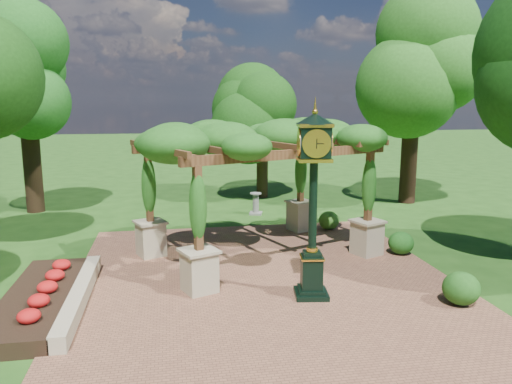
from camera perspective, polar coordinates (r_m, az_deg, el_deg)
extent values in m
plane|color=#1E4714|center=(12.42, 2.02, -12.16)|extent=(120.00, 120.00, 0.00)
cube|color=brown|center=(13.32, 1.12, -10.45)|extent=(10.00, 12.00, 0.04)
cube|color=#C6B793|center=(12.77, -19.53, -11.18)|extent=(0.35, 5.00, 0.40)
cube|color=red|center=(12.97, -23.52, -11.23)|extent=(1.50, 5.00, 0.36)
cube|color=black|center=(12.56, 6.32, -11.47)|extent=(0.90, 0.90, 0.12)
cube|color=black|center=(12.37, 6.37, -9.17)|extent=(0.56, 0.56, 0.89)
cube|color=gold|center=(12.24, 6.41, -7.42)|extent=(0.63, 0.63, 0.04)
cylinder|color=black|center=(11.91, 6.54, -1.50)|extent=(0.23, 0.23, 2.28)
cube|color=black|center=(11.68, 6.69, 5.66)|extent=(0.79, 0.79, 0.70)
cylinder|color=white|center=(11.33, 6.95, 5.50)|extent=(0.59, 0.12, 0.60)
cone|color=black|center=(11.65, 6.75, 8.34)|extent=(1.01, 1.01, 0.25)
sphere|color=gold|center=(11.65, 6.76, 9.07)|extent=(0.14, 0.14, 0.14)
cube|color=tan|center=(12.71, -6.50, -9.01)|extent=(0.97, 0.97, 1.03)
cube|color=brown|center=(12.26, -6.66, -1.81)|extent=(0.24, 0.24, 2.12)
cube|color=tan|center=(15.89, 12.56, -5.16)|extent=(0.97, 0.97, 1.03)
cube|color=brown|center=(15.53, 12.80, 0.64)|extent=(0.24, 0.24, 2.12)
cube|color=tan|center=(15.74, -11.92, -5.29)|extent=(0.97, 0.97, 1.03)
cube|color=brown|center=(15.38, -12.15, 0.57)|extent=(0.24, 0.24, 2.12)
cube|color=tan|center=(18.40, 5.07, -2.77)|extent=(0.97, 0.97, 1.03)
cube|color=brown|center=(18.10, 5.15, 2.26)|extent=(0.24, 0.24, 2.12)
cube|color=brown|center=(13.52, 4.30, 4.35)|extent=(6.22, 2.64, 0.25)
cube|color=brown|center=(16.40, -2.83, 5.47)|extent=(6.22, 2.64, 0.25)
ellipsoid|color=#205518|center=(14.90, 0.39, 6.16)|extent=(7.71, 6.32, 1.15)
cube|color=gray|center=(21.06, -0.03, -2.44)|extent=(0.63, 0.63, 0.09)
cylinder|color=gray|center=(20.97, -0.03, -1.33)|extent=(0.32, 0.32, 0.83)
cylinder|color=gray|center=(20.88, -0.03, -0.17)|extent=(0.59, 0.59, 0.05)
ellipsoid|color=#1D4F16|center=(12.85, 22.40, -10.15)|extent=(1.10, 1.10, 0.78)
ellipsoid|color=#1B5217|center=(16.23, 16.24, -5.61)|extent=(0.85, 0.85, 0.70)
ellipsoid|color=#30641D|center=(18.63, 8.33, -3.24)|extent=(0.83, 0.83, 0.68)
cylinder|color=black|center=(23.31, -24.12, 1.93)|extent=(0.74, 0.74, 3.32)
ellipsoid|color=#1B5418|center=(23.12, -24.94, 12.46)|extent=(3.87, 3.87, 5.24)
cylinder|color=#382716|center=(24.55, 0.71, 2.06)|extent=(0.56, 0.56, 2.29)
ellipsoid|color=#153D0F|center=(24.28, 0.73, 8.97)|extent=(3.41, 3.41, 3.62)
cylinder|color=#301D12|center=(24.24, 17.05, 3.09)|extent=(0.74, 0.74, 3.64)
ellipsoid|color=#275F1B|center=(24.11, 17.67, 14.23)|extent=(4.54, 4.54, 5.75)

